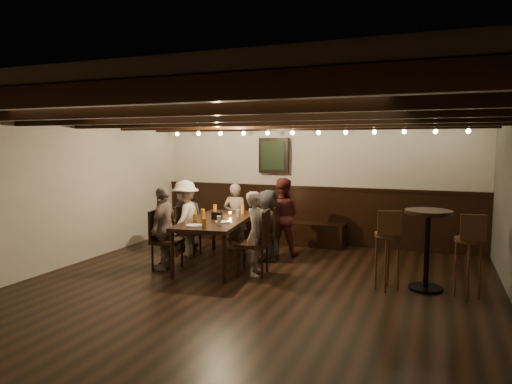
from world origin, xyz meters
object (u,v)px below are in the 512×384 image
at_px(dining_table, 218,223).
at_px(chair_right_far, 254,255).
at_px(person_bench_centre, 235,217).
at_px(person_left_far, 164,228).
at_px(chair_left_near, 187,240).
at_px(bar_stool_left, 387,260).
at_px(person_bench_left, 187,217).
at_px(person_bench_right, 281,216).
at_px(chair_left_far, 166,251).
at_px(person_right_far, 256,233).
at_px(chair_right_near, 266,244).
at_px(bar_stool_right, 468,266).
at_px(person_left_near, 185,218).
at_px(high_top_table, 427,238).
at_px(person_right_near, 268,225).

xyz_separation_m(dining_table, chair_right_far, (0.78, -0.34, -0.40)).
relative_size(person_bench_centre, person_left_far, 0.95).
height_order(chair_left_near, person_left_far, person_left_far).
height_order(person_left_far, bar_stool_left, person_left_far).
height_order(chair_right_far, person_bench_centre, person_bench_centre).
xyz_separation_m(person_bench_left, person_bench_right, (1.78, 0.27, 0.07)).
bearing_deg(dining_table, chair_left_far, -147.99).
xyz_separation_m(chair_left_far, person_bench_centre, (0.49, 1.59, 0.34)).
height_order(dining_table, person_right_far, person_right_far).
xyz_separation_m(dining_table, chair_left_near, (-0.78, 0.34, -0.43)).
bearing_deg(person_bench_left, chair_right_far, 140.21).
distance_m(dining_table, person_bench_centre, 1.05).
distance_m(person_bench_right, bar_stool_left, 2.42).
distance_m(chair_left_far, bar_stool_left, 3.38).
height_order(chair_right_near, bar_stool_left, bar_stool_left).
relative_size(person_bench_centre, bar_stool_right, 1.13).
bearing_deg(person_bench_centre, chair_right_far, 115.67).
bearing_deg(person_bench_right, chair_right_far, 82.44).
bearing_deg(person_left_near, chair_left_near, 90.00).
xyz_separation_m(dining_table, bar_stool_left, (2.73, -0.35, -0.28)).
xyz_separation_m(person_bench_right, high_top_table, (2.47, -1.16, 0.03)).
height_order(high_top_table, bar_stool_left, bar_stool_left).
xyz_separation_m(chair_left_far, person_left_far, (-0.03, -0.00, 0.37)).
distance_m(chair_right_far, person_bench_centre, 1.70).
bearing_deg(person_bench_left, person_right_near, 164.74).
height_order(chair_left_near, high_top_table, high_top_table).
bearing_deg(dining_table, bar_stool_right, -13.12).
relative_size(person_bench_centre, person_bench_right, 0.91).
bearing_deg(chair_right_far, person_right_near, -1.85).
bearing_deg(chair_left_far, person_right_far, 90.00).
height_order(chair_left_far, high_top_table, high_top_table).
bearing_deg(person_right_near, chair_left_near, 90.00).
height_order(person_bench_left, person_right_far, person_right_far).
relative_size(person_left_near, bar_stool_left, 1.21).
relative_size(person_right_far, bar_stool_right, 1.15).
xyz_separation_m(chair_left_far, chair_right_near, (1.29, 1.10, -0.00)).
relative_size(dining_table, chair_right_far, 2.16).
distance_m(chair_left_far, person_right_near, 1.75).
height_order(dining_table, high_top_table, high_top_table).
bearing_deg(chair_left_far, dining_table, 122.01).
xyz_separation_m(person_bench_left, person_left_near, (0.22, -0.42, 0.05)).
distance_m(chair_right_near, bar_stool_right, 3.20).
bearing_deg(bar_stool_right, person_right_near, 152.81).
relative_size(chair_right_far, person_right_near, 0.82).
bearing_deg(person_right_far, person_bench_centre, 26.57).
height_order(chair_left_far, chair_right_far, chair_right_far).
bearing_deg(dining_table, person_bench_right, 45.00).
xyz_separation_m(person_right_far, high_top_table, (2.42, 0.19, 0.08)).
relative_size(chair_left_far, high_top_table, 0.86).
relative_size(person_bench_right, bar_stool_right, 1.25).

